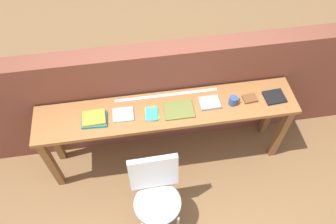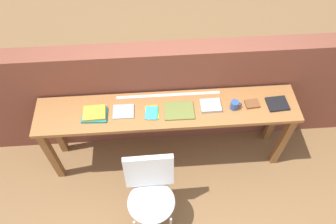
# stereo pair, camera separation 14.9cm
# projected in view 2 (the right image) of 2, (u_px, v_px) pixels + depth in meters

# --- Properties ---
(ground_plane) EXTENTS (40.00, 40.00, 0.00)m
(ground_plane) POSITION_uv_depth(u_px,v_px,m) (170.00, 179.00, 3.62)
(ground_plane) COLOR brown
(brick_wall_back) EXTENTS (6.00, 0.20, 1.34)m
(brick_wall_back) POSITION_uv_depth(u_px,v_px,m) (165.00, 96.00, 3.46)
(brick_wall_back) COLOR brown
(brick_wall_back) RESTS_ON ground
(sideboard) EXTENTS (2.50, 0.44, 0.88)m
(sideboard) POSITION_uv_depth(u_px,v_px,m) (168.00, 118.00, 3.20)
(sideboard) COLOR #996033
(sideboard) RESTS_ON ground
(chair_white_moulded) EXTENTS (0.45, 0.46, 0.89)m
(chair_white_moulded) POSITION_uv_depth(u_px,v_px,m) (151.00, 191.00, 2.97)
(chair_white_moulded) COLOR silver
(chair_white_moulded) RESTS_ON ground
(book_stack_leftmost) EXTENTS (0.24, 0.19, 0.04)m
(book_stack_leftmost) POSITION_uv_depth(u_px,v_px,m) (94.00, 114.00, 3.02)
(book_stack_leftmost) COLOR #19757A
(book_stack_leftmost) RESTS_ON sideboard
(magazine_cycling) EXTENTS (0.20, 0.17, 0.01)m
(magazine_cycling) POSITION_uv_depth(u_px,v_px,m) (123.00, 112.00, 3.06)
(magazine_cycling) COLOR #9E9EA3
(magazine_cycling) RESTS_ON sideboard
(pamphlet_pile_colourful) EXTENTS (0.14, 0.18, 0.01)m
(pamphlet_pile_colourful) POSITION_uv_depth(u_px,v_px,m) (152.00, 113.00, 3.05)
(pamphlet_pile_colourful) COLOR #E5334C
(pamphlet_pile_colourful) RESTS_ON sideboard
(book_open_centre) EXTENTS (0.28, 0.21, 0.02)m
(book_open_centre) POSITION_uv_depth(u_px,v_px,m) (179.00, 111.00, 3.07)
(book_open_centre) COLOR olive
(book_open_centre) RESTS_ON sideboard
(book_grey_hardcover) EXTENTS (0.20, 0.16, 0.03)m
(book_grey_hardcover) POSITION_uv_depth(u_px,v_px,m) (211.00, 106.00, 3.09)
(book_grey_hardcover) COLOR #9E9EA3
(book_grey_hardcover) RESTS_ON sideboard
(mug) EXTENTS (0.11, 0.08, 0.09)m
(mug) POSITION_uv_depth(u_px,v_px,m) (235.00, 105.00, 3.06)
(mug) COLOR #2D4C8C
(mug) RESTS_ON sideboard
(leather_journal_brown) EXTENTS (0.14, 0.11, 0.02)m
(leather_journal_brown) POSITION_uv_depth(u_px,v_px,m) (252.00, 104.00, 3.11)
(leather_journal_brown) COLOR brown
(leather_journal_brown) RESTS_ON sideboard
(book_repair_rightmost) EXTENTS (0.21, 0.18, 0.02)m
(book_repair_rightmost) POSITION_uv_depth(u_px,v_px,m) (277.00, 104.00, 3.11)
(book_repair_rightmost) COLOR black
(book_repair_rightmost) RESTS_ON sideboard
(ruler_metal_back_edge) EXTENTS (1.01, 0.03, 0.00)m
(ruler_metal_back_edge) POSITION_uv_depth(u_px,v_px,m) (168.00, 95.00, 3.19)
(ruler_metal_back_edge) COLOR silver
(ruler_metal_back_edge) RESTS_ON sideboard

